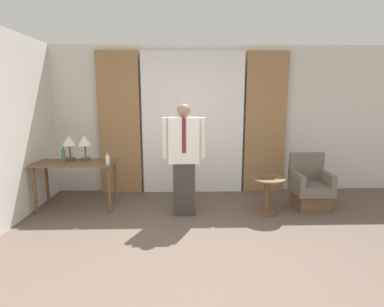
{
  "coord_description": "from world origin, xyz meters",
  "views": [
    {
      "loc": [
        -0.16,
        -2.53,
        1.79
      ],
      "look_at": [
        -0.05,
        1.69,
        0.98
      ],
      "focal_mm": 28.0,
      "sensor_mm": 36.0,
      "label": 1
    }
  ],
  "objects_px": {
    "book": "(266,176)",
    "bottle_by_lamp": "(64,156)",
    "person": "(184,156)",
    "side_table": "(267,189)",
    "desk": "(76,169)",
    "table_lamp_left": "(69,142)",
    "bottle_near_edge": "(108,160)",
    "table_lamp_right": "(85,142)",
    "armchair": "(310,188)"
  },
  "relations": [
    {
      "from": "book",
      "to": "bottle_by_lamp",
      "type": "bearing_deg",
      "value": 175.87
    },
    {
      "from": "person",
      "to": "side_table",
      "type": "xyz_separation_m",
      "value": [
        1.27,
        -0.01,
        -0.52
      ]
    },
    {
      "from": "desk",
      "to": "book",
      "type": "height_order",
      "value": "desk"
    },
    {
      "from": "table_lamp_left",
      "to": "book",
      "type": "relative_size",
      "value": 1.97
    },
    {
      "from": "bottle_near_edge",
      "to": "table_lamp_right",
      "type": "bearing_deg",
      "value": 143.54
    },
    {
      "from": "person",
      "to": "table_lamp_left",
      "type": "bearing_deg",
      "value": 166.48
    },
    {
      "from": "table_lamp_left",
      "to": "person",
      "type": "distance_m",
      "value": 1.91
    },
    {
      "from": "table_lamp_left",
      "to": "book",
      "type": "bearing_deg",
      "value": -7.9
    },
    {
      "from": "armchair",
      "to": "book",
      "type": "bearing_deg",
      "value": -164.18
    },
    {
      "from": "desk",
      "to": "book",
      "type": "xyz_separation_m",
      "value": [
        2.97,
        -0.28,
        -0.06
      ]
    },
    {
      "from": "desk",
      "to": "book",
      "type": "distance_m",
      "value": 2.98
    },
    {
      "from": "side_table",
      "to": "bottle_near_edge",
      "type": "bearing_deg",
      "value": 176.93
    },
    {
      "from": "table_lamp_right",
      "to": "side_table",
      "type": "bearing_deg",
      "value": -8.97
    },
    {
      "from": "bottle_near_edge",
      "to": "desk",
      "type": "bearing_deg",
      "value": 162.37
    },
    {
      "from": "bottle_by_lamp",
      "to": "side_table",
      "type": "distance_m",
      "value": 3.19
    },
    {
      "from": "bottle_near_edge",
      "to": "person",
      "type": "bearing_deg",
      "value": -5.99
    },
    {
      "from": "bottle_by_lamp",
      "to": "armchair",
      "type": "relative_size",
      "value": 0.3
    },
    {
      "from": "table_lamp_left",
      "to": "person",
      "type": "relative_size",
      "value": 0.24
    },
    {
      "from": "table_lamp_left",
      "to": "person",
      "type": "xyz_separation_m",
      "value": [
        1.85,
        -0.44,
        -0.15
      ]
    },
    {
      "from": "desk",
      "to": "side_table",
      "type": "bearing_deg",
      "value": -5.89
    },
    {
      "from": "person",
      "to": "side_table",
      "type": "relative_size",
      "value": 2.92
    },
    {
      "from": "person",
      "to": "armchair",
      "type": "distance_m",
      "value": 2.14
    },
    {
      "from": "book",
      "to": "table_lamp_left",
      "type": "bearing_deg",
      "value": 172.1
    },
    {
      "from": "bottle_by_lamp",
      "to": "table_lamp_right",
      "type": "bearing_deg",
      "value": 36.78
    },
    {
      "from": "side_table",
      "to": "book",
      "type": "height_order",
      "value": "book"
    },
    {
      "from": "table_lamp_right",
      "to": "person",
      "type": "distance_m",
      "value": 1.67
    },
    {
      "from": "desk",
      "to": "armchair",
      "type": "distance_m",
      "value": 3.78
    },
    {
      "from": "table_lamp_left",
      "to": "desk",
      "type": "bearing_deg",
      "value": -49.28
    },
    {
      "from": "desk",
      "to": "bottle_by_lamp",
      "type": "xyz_separation_m",
      "value": [
        -0.15,
        -0.06,
        0.23
      ]
    },
    {
      "from": "person",
      "to": "armchair",
      "type": "relative_size",
      "value": 1.93
    },
    {
      "from": "bottle_near_edge",
      "to": "book",
      "type": "height_order",
      "value": "bottle_near_edge"
    },
    {
      "from": "bottle_by_lamp",
      "to": "person",
      "type": "height_order",
      "value": "person"
    },
    {
      "from": "table_lamp_right",
      "to": "armchair",
      "type": "bearing_deg",
      "value": -3.21
    },
    {
      "from": "desk",
      "to": "bottle_near_edge",
      "type": "relative_size",
      "value": 7.4
    },
    {
      "from": "bottle_near_edge",
      "to": "side_table",
      "type": "xyz_separation_m",
      "value": [
        2.43,
        -0.13,
        -0.45
      ]
    },
    {
      "from": "table_lamp_left",
      "to": "bottle_near_edge",
      "type": "distance_m",
      "value": 0.79
    },
    {
      "from": "armchair",
      "to": "book",
      "type": "xyz_separation_m",
      "value": [
        -0.79,
        -0.23,
        0.27
      ]
    },
    {
      "from": "bottle_by_lamp",
      "to": "side_table",
      "type": "height_order",
      "value": "bottle_by_lamp"
    },
    {
      "from": "bottle_by_lamp",
      "to": "person",
      "type": "bearing_deg",
      "value": -7.32
    },
    {
      "from": "table_lamp_left",
      "to": "side_table",
      "type": "xyz_separation_m",
      "value": [
        3.12,
        -0.45,
        -0.67
      ]
    },
    {
      "from": "desk",
      "to": "side_table",
      "type": "height_order",
      "value": "desk"
    },
    {
      "from": "bottle_by_lamp",
      "to": "book",
      "type": "height_order",
      "value": "bottle_by_lamp"
    },
    {
      "from": "bottle_by_lamp",
      "to": "person",
      "type": "xyz_separation_m",
      "value": [
        1.87,
        -0.24,
        0.04
      ]
    },
    {
      "from": "bottle_near_edge",
      "to": "book",
      "type": "distance_m",
      "value": 2.42
    },
    {
      "from": "desk",
      "to": "bottle_by_lamp",
      "type": "relative_size",
      "value": 4.74
    },
    {
      "from": "table_lamp_left",
      "to": "bottle_by_lamp",
      "type": "bearing_deg",
      "value": -96.83
    },
    {
      "from": "bottle_near_edge",
      "to": "armchair",
      "type": "height_order",
      "value": "bottle_near_edge"
    },
    {
      "from": "bottle_near_edge",
      "to": "bottle_by_lamp",
      "type": "height_order",
      "value": "bottle_by_lamp"
    },
    {
      "from": "table_lamp_right",
      "to": "book",
      "type": "bearing_deg",
      "value": -8.57
    },
    {
      "from": "desk",
      "to": "person",
      "type": "height_order",
      "value": "person"
    }
  ]
}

